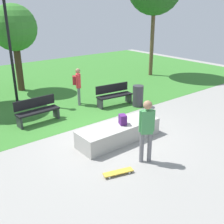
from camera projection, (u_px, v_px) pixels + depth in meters
The scene contains 12 objects.
ground_plane at pixel (108, 134), 9.18m from camera, with size 28.00×28.00×0.00m, color gray.
grass_lawn at pixel (23, 87), 14.66m from camera, with size 26.60×12.95×0.01m, color #387A2D.
concrete_ledge at pixel (119, 132), 8.68m from camera, with size 2.81×0.90×0.55m, color #A8A59E.
backpack_on_ledge at pixel (123, 120), 8.55m from camera, with size 0.28×0.20×0.32m, color #4C1E66.
skater_performing_trick at pixel (147, 127), 7.20m from camera, with size 0.38×0.34×1.79m.
skateboard_by_ledge at pixel (118, 172), 6.96m from camera, with size 0.82×0.41×0.08m.
park_bench_far_right at pixel (114, 94), 11.76m from camera, with size 1.64×0.65×0.91m.
park_bench_far_left at pixel (37, 110), 9.98m from camera, with size 1.62×0.53×0.91m.
tree_broad_elm at pixel (14, 29), 12.95m from camera, with size 2.21×2.21×4.21m.
lamp_post at pixel (9, 36), 11.17m from camera, with size 0.28×0.28×4.86m.
trash_bin at pixel (138, 96), 11.62m from camera, with size 0.45×0.45×0.92m, color #333338.
pedestrian_with_backpack at pixel (78, 83), 11.65m from camera, with size 0.44×0.42×1.61m.
Camera 1 is at (-5.06, -6.56, 4.03)m, focal length 43.43 mm.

